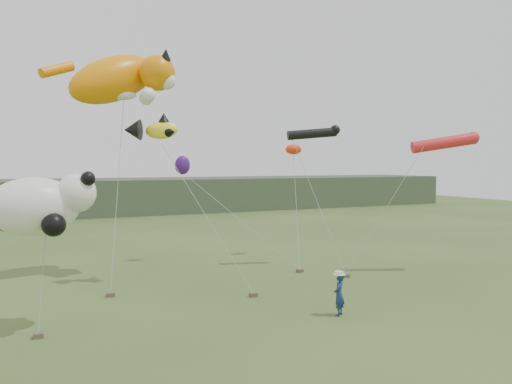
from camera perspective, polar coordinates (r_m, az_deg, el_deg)
ground at (r=19.51m, az=6.92°, el=-14.10°), size 120.00×120.00×0.00m
headland at (r=60.95m, az=-18.70°, el=-0.59°), size 90.00×13.00×4.00m
festival_attendant at (r=19.71m, az=9.47°, el=-11.49°), size 0.70×0.68×1.62m
sandbag_anchors at (r=22.95m, az=-3.46°, el=-11.20°), size 14.85×5.29×0.17m
cat_kite at (r=27.06m, az=-14.94°, el=12.43°), size 6.55×3.80×3.87m
fish_kite at (r=24.59m, az=-11.92°, el=7.00°), size 2.80×1.83×1.34m
tube_kites at (r=28.42m, az=16.01°, el=5.89°), size 8.73×6.18×1.67m
panda_kite at (r=18.70m, az=-23.33°, el=-1.38°), size 3.58×2.31×2.22m
misc_kites at (r=30.40m, az=-2.76°, el=3.89°), size 7.97×1.60×1.87m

